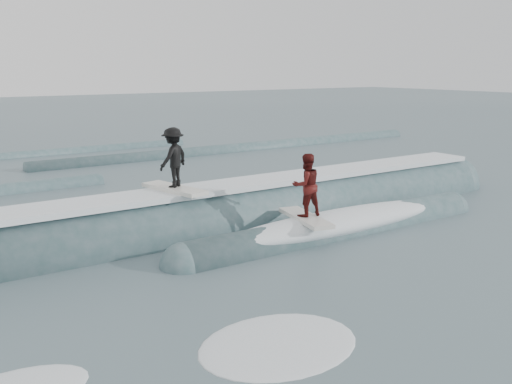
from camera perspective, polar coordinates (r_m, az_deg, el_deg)
ground at (r=11.12m, az=15.70°, el=-10.47°), size 160.00×160.00×0.00m
breaking_wave at (r=15.51m, az=-0.48°, el=-3.25°), size 20.26×3.89×2.22m
surfer_black at (r=14.38m, az=-8.26°, el=3.07°), size 1.11×2.07×1.60m
surfer_red at (r=13.98m, az=5.03°, el=0.25°), size 0.96×2.07×1.65m
whitewater at (r=10.32m, az=22.30°, el=-12.85°), size 14.12×6.04×0.10m
far_swells at (r=25.32m, az=-19.13°, el=2.13°), size 42.17×8.65×0.80m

